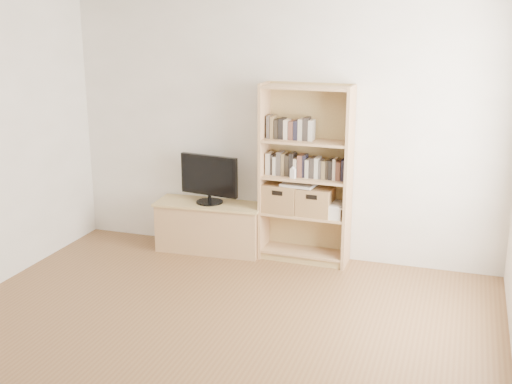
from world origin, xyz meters
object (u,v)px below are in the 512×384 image
at_px(tv_stand, 210,228).
at_px(bookshelf, 305,175).
at_px(basket_left, 282,197).
at_px(laptop, 299,185).
at_px(basket_right, 315,201).
at_px(television, 209,179).
at_px(baby_monitor, 293,174).

distance_m(tv_stand, bookshelf, 1.21).
relative_size(basket_left, laptop, 1.06).
relative_size(bookshelf, basket_left, 5.15).
height_order(tv_stand, basket_right, basket_right).
distance_m(television, basket_right, 1.14).
relative_size(tv_stand, bookshelf, 0.61).
distance_m(tv_stand, baby_monitor, 1.14).
relative_size(basket_left, basket_right, 1.03).
distance_m(tv_stand, basket_left, 0.87).
xyz_separation_m(basket_left, basket_right, (0.35, -0.01, -0.00)).
bearing_deg(basket_left, baby_monitor, -32.17).
bearing_deg(laptop, basket_left, -179.06).
height_order(bookshelf, television, bookshelf).
bearing_deg(television, laptop, 10.47).
xyz_separation_m(bookshelf, basket_right, (0.11, -0.01, -0.26)).
distance_m(baby_monitor, basket_right, 0.37).
bearing_deg(television, tv_stand, 0.00).
xyz_separation_m(tv_stand, baby_monitor, (0.91, -0.05, 0.68)).
height_order(television, laptop, television).
bearing_deg(baby_monitor, tv_stand, -169.25).
bearing_deg(basket_right, tv_stand, -175.11).
bearing_deg(tv_stand, basket_left, -0.34).
height_order(television, basket_left, television).
bearing_deg(baby_monitor, laptop, 75.84).
bearing_deg(tv_stand, television, 0.00).
bearing_deg(basket_right, bookshelf, 178.97).
bearing_deg(laptop, bookshelf, 25.80).
relative_size(tv_stand, basket_right, 3.23).
bearing_deg(bookshelf, basket_right, -2.60).
relative_size(baby_monitor, basket_right, 0.29).
distance_m(basket_left, basket_right, 0.35).
bearing_deg(basket_left, bookshelf, 3.18).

